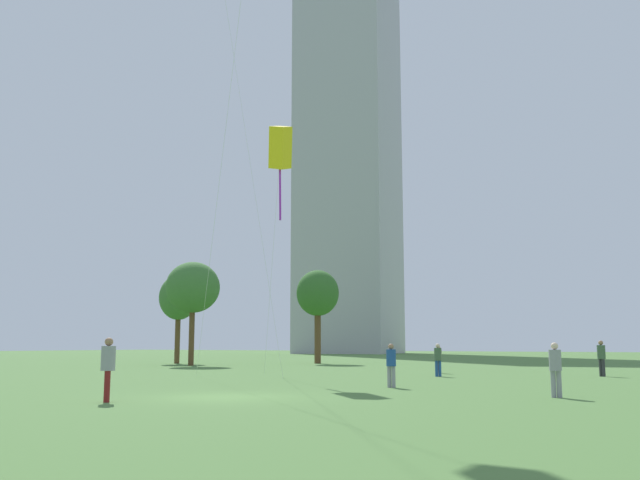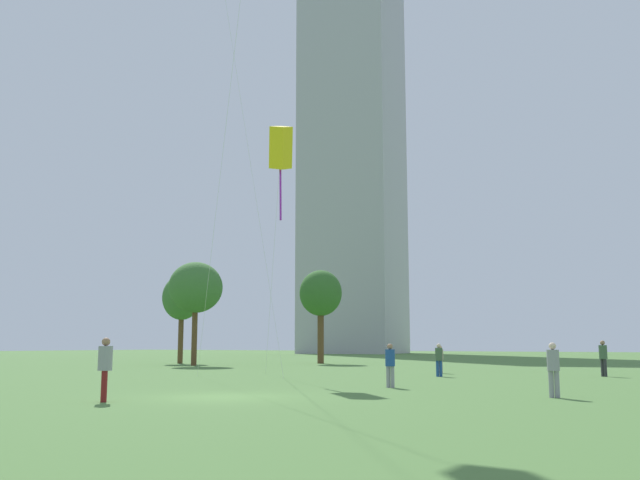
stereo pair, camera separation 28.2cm
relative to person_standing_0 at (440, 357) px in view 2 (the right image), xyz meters
The scene contains 12 objects.
ground 20.60m from the person_standing_0, 87.70° to the right, with size 280.00×280.00×0.00m, color #4C7538.
person_standing_0 is the anchor object (origin of this frame).
person_standing_1 13.91m from the person_standing_0, 76.64° to the right, with size 0.37×0.37×1.65m.
person_standing_2 18.40m from the person_standing_0, 58.07° to the right, with size 0.37×0.37×1.68m.
person_standing_4 8.67m from the person_standing_0, ahead, with size 0.40×0.40×1.82m.
person_standing_5 23.85m from the person_standing_0, 92.28° to the right, with size 0.40×0.40×1.82m.
person_standing_6 4.24m from the person_standing_0, 69.76° to the right, with size 0.37×0.37×1.66m.
kite_flying_5 15.03m from the person_standing_0, 113.19° to the right, with size 4.24×4.70×12.52m.
park_tree_0 22.04m from the person_standing_0, 139.11° to the left, with size 3.67×3.67×7.98m.
park_tree_1 22.63m from the person_standing_0, 169.42° to the left, with size 4.20×4.20×8.01m.
park_tree_2 28.22m from the person_standing_0, 163.20° to the left, with size 3.35×3.35×7.57m.
distant_highrise_0 92.27m from the person_standing_0, 121.19° to the left, with size 16.07×16.29×69.95m, color #A8A8AD.
Camera 2 is at (14.00, -17.73, 1.63)m, focal length 39.59 mm.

